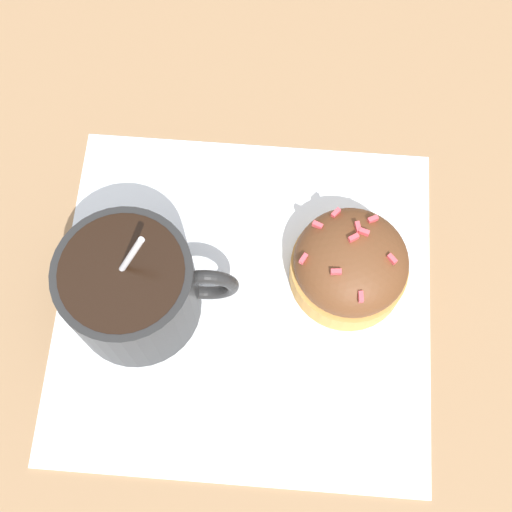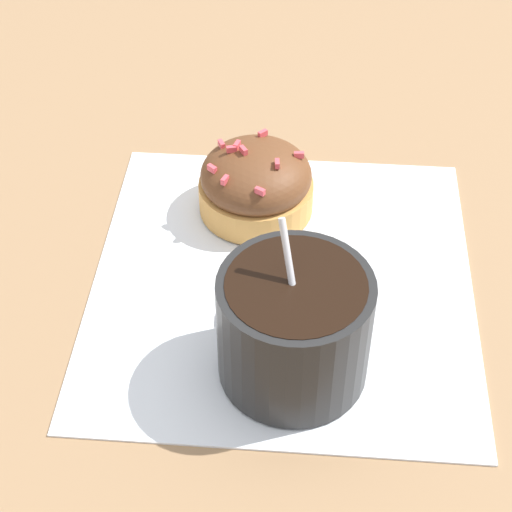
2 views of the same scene
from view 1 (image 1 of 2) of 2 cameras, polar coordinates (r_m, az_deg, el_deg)
name	(u,v)px [view 1 (image 1 of 2)]	position (r m, az deg, el deg)	size (l,w,h in m)	color
ground_plane	(250,300)	(0.51, -0.46, -3.58)	(3.00, 3.00, 0.00)	#93704C
paper_napkin	(250,300)	(0.51, -0.46, -3.53)	(0.30, 0.29, 0.00)	white
coffee_cup	(138,283)	(0.48, -9.40, -2.11)	(0.12, 0.09, 0.11)	black
frosted_pastry	(356,265)	(0.50, 8.01, -0.71)	(0.08, 0.08, 0.05)	#D19347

